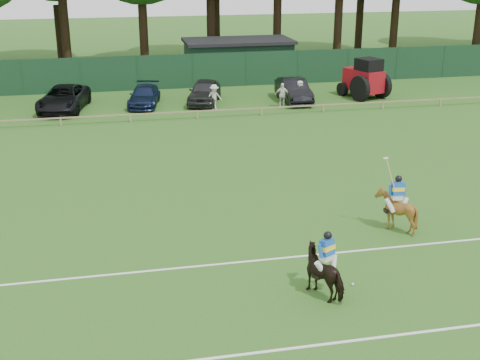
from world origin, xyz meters
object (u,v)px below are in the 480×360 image
object	(u,v)px
spectator_mid	(282,95)
tractor	(365,79)
hatch_grey	(204,92)
estate_black	(294,90)
suv_black	(64,98)
horse_dark	(326,272)
sedan_navy	(144,96)
polo_ball	(353,284)
spectator_left	(214,97)
utility_shed	(238,59)
horse_chestnut	(396,211)
spectator_right	(300,92)

from	to	relation	value
spectator_mid	tractor	world-z (taller)	tractor
hatch_grey	estate_black	size ratio (longest dim) A/B	0.98
suv_black	tractor	world-z (taller)	tractor
horse_dark	suv_black	xyz separation A→B (m)	(-8.71, 25.35, 0.04)
sedan_navy	spectator_mid	world-z (taller)	spectator_mid
hatch_grey	polo_ball	world-z (taller)	hatch_grey
spectator_left	utility_shed	world-z (taller)	utility_shed
horse_chestnut	estate_black	bearing A→B (deg)	-91.39
sedan_navy	utility_shed	size ratio (longest dim) A/B	0.52
polo_ball	sedan_navy	bearing A→B (deg)	100.35
polo_ball	utility_shed	bearing A→B (deg)	84.38
horse_dark	horse_chestnut	size ratio (longest dim) A/B	1.12
horse_dark	spectator_right	xyz separation A→B (m)	(6.49, 24.05, 0.05)
sedan_navy	polo_ball	xyz separation A→B (m)	(4.62, -25.31, -0.59)
horse_chestnut	spectator_right	world-z (taller)	spectator_right
spectator_left	spectator_mid	size ratio (longest dim) A/B	0.99
hatch_grey	polo_ball	size ratio (longest dim) A/B	50.43
hatch_grey	tractor	world-z (taller)	tractor
sedan_navy	spectator_mid	distance (m)	8.98
sedan_navy	tractor	size ratio (longest dim) A/B	1.17
estate_black	spectator_mid	xyz separation A→B (m)	(-1.24, -1.54, 0.04)
tractor	polo_ball	bearing A→B (deg)	-131.76
horse_dark	spectator_right	distance (m)	24.91
horse_chestnut	spectator_right	xyz separation A→B (m)	(2.48, 20.16, 0.01)
hatch_grey	spectator_mid	world-z (taller)	spectator_mid
suv_black	utility_shed	world-z (taller)	utility_shed
estate_black	hatch_grey	bearing A→B (deg)	174.42
horse_chestnut	utility_shed	xyz separation A→B (m)	(0.26, 29.62, 0.78)
spectator_left	tractor	world-z (taller)	tractor
utility_shed	spectator_right	bearing A→B (deg)	-76.82
suv_black	spectator_mid	distance (m)	13.90
horse_dark	tractor	world-z (taller)	tractor
spectator_left	spectator_mid	distance (m)	4.37
utility_shed	tractor	size ratio (longest dim) A/B	2.23
spectator_left	polo_ball	bearing A→B (deg)	-103.13
suv_black	estate_black	distance (m)	14.99
suv_black	spectator_left	xyz separation A→B (m)	(9.40, -1.63, 0.03)
estate_black	spectator_mid	bearing A→B (deg)	-127.51
horse_dark	tractor	distance (m)	27.33
suv_black	spectator_right	xyz separation A→B (m)	(15.20, -1.29, 0.00)
spectator_left	tractor	size ratio (longest dim) A/B	0.42
estate_black	spectator_left	xyz separation A→B (m)	(-5.58, -1.04, 0.03)
horse_dark	sedan_navy	distance (m)	25.86
horse_chestnut	utility_shed	world-z (taller)	utility_shed
estate_black	polo_ball	size ratio (longest dim) A/B	51.26
suv_black	spectator_right	distance (m)	15.25
spectator_mid	polo_ball	xyz separation A→B (m)	(-4.03, -22.92, -0.76)
horse_dark	horse_chestnut	xyz separation A→B (m)	(4.01, 3.90, 0.04)
horse_chestnut	tractor	size ratio (longest dim) A/B	0.40
sedan_navy	suv_black	bearing A→B (deg)	-165.85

